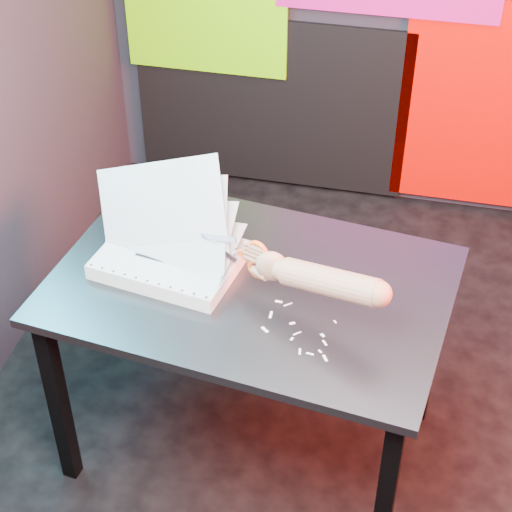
# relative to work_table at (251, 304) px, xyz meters

# --- Properties ---
(room) EXTENTS (3.01, 3.01, 2.71)m
(room) POSITION_rel_work_table_xyz_m (0.47, 0.15, 0.69)
(room) COLOR black
(room) RESTS_ON ground
(backdrop) EXTENTS (2.88, 0.05, 2.08)m
(backdrop) POSITION_rel_work_table_xyz_m (0.53, 1.62, 0.30)
(backdrop) COLOR #D40500
(backdrop) RESTS_ON ground
(work_table) EXTENTS (1.28, 0.94, 0.75)m
(work_table) POSITION_rel_work_table_xyz_m (0.00, 0.00, 0.00)
(work_table) COLOR black
(work_table) RESTS_ON ground
(printout_stack) EXTENTS (0.49, 0.37, 0.38)m
(printout_stack) POSITION_rel_work_table_xyz_m (-0.26, 0.02, 0.13)
(printout_stack) COLOR silver
(printout_stack) RESTS_ON work_table
(scissors) EXTENTS (0.23, 0.10, 0.14)m
(scissors) POSITION_rel_work_table_xyz_m (0.02, -0.05, 0.23)
(scissors) COLOR #A7A9C1
(scissors) RESTS_ON printout_stack
(hand_forearm) EXTENTS (0.43, 0.20, 0.15)m
(hand_forearm) POSITION_rel_work_table_xyz_m (0.23, -0.13, 0.26)
(hand_forearm) COLOR #9D6756
(hand_forearm) RESTS_ON work_table
(paper_clippings) EXTENTS (0.21, 0.22, 0.00)m
(paper_clippings) POSITION_rel_work_table_xyz_m (0.17, -0.18, 0.09)
(paper_clippings) COLOR silver
(paper_clippings) RESTS_ON work_table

